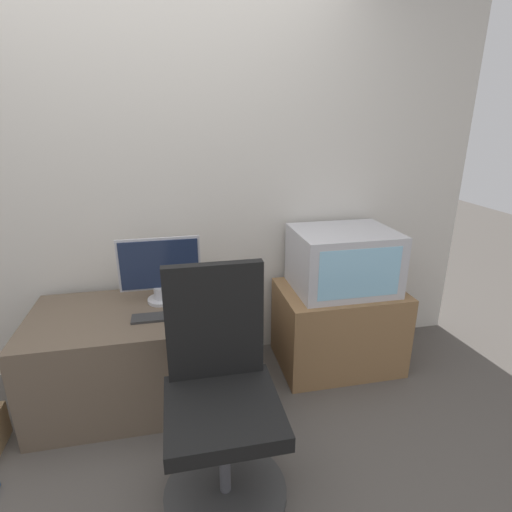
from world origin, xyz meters
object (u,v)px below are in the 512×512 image
(mouse, at_px, (194,311))
(crt_tv, at_px, (343,260))
(main_monitor, at_px, (160,270))
(keyboard, at_px, (159,317))
(office_chair, at_px, (221,404))

(mouse, relative_size, crt_tv, 0.08)
(main_monitor, xyz_separation_m, keyboard, (-0.02, -0.22, -0.19))
(keyboard, height_order, crt_tv, crt_tv)
(main_monitor, relative_size, crt_tv, 0.76)
(main_monitor, xyz_separation_m, crt_tv, (1.15, -0.00, -0.02))
(main_monitor, distance_m, office_chair, 0.93)
(keyboard, xyz_separation_m, office_chair, (0.27, -0.61, -0.14))
(office_chair, bearing_deg, crt_tv, 42.46)
(crt_tv, height_order, office_chair, office_chair)
(crt_tv, bearing_deg, main_monitor, 179.77)
(main_monitor, relative_size, keyboard, 1.63)
(crt_tv, relative_size, office_chair, 0.60)
(main_monitor, height_order, keyboard, main_monitor)
(main_monitor, xyz_separation_m, mouse, (0.18, -0.20, -0.19))
(mouse, distance_m, crt_tv, 1.01)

